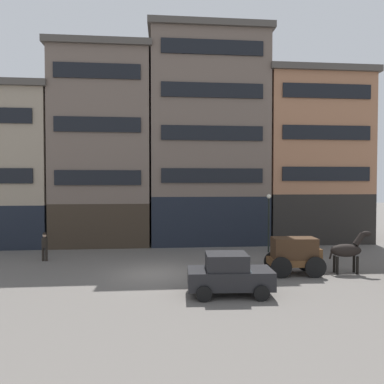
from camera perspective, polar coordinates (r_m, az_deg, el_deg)
name	(u,v)px	position (r m, az deg, el deg)	size (l,w,h in m)	color
ground_plane	(153,274)	(18.98, -6.63, -13.48)	(120.00, 120.00, 0.00)	#605B56
building_center_left	(105,148)	(29.10, -14.39, 7.22)	(7.95, 6.81, 15.52)	#33281E
building_center_right	(207,139)	(29.04, 2.54, 8.91)	(9.70, 6.81, 17.18)	black
building_far_right	(309,158)	(31.33, 19.07, 5.48)	(8.90, 6.81, 14.12)	black
cargo_wagon	(295,253)	(19.23, 16.96, -9.83)	(2.97, 1.64, 1.98)	brown
draft_horse	(348,250)	(20.47, 24.74, -8.85)	(2.35, 0.68, 2.30)	black
sedan_dark	(229,274)	(15.37, 6.28, -13.58)	(3.77, 2.01, 1.83)	black
pedestrian_officer	(45,245)	(23.39, -23.56, -8.26)	(0.43, 0.43, 1.79)	black
streetlamp_curbside	(269,215)	(24.49, 12.79, -3.73)	(0.32, 0.32, 4.12)	black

